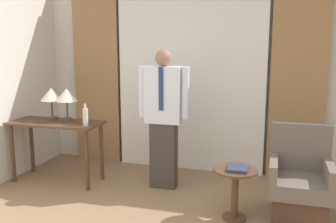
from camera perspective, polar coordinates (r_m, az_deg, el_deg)
wall_back at (r=5.29m, az=3.68°, el=5.84°), size 10.00×0.06×2.70m
curtain_sheer_center at (r=5.17m, az=3.35°, el=5.07°), size 2.05×0.06×2.58m
curtain_drape_left at (r=5.65m, az=-10.81°, el=5.36°), size 0.70×0.06×2.58m
curtain_drape_right at (r=5.05m, az=19.25°, el=4.38°), size 0.70×0.06×2.58m
desk at (r=4.99m, az=-16.65°, el=-2.97°), size 1.18×0.52×0.78m
table_lamp_left at (r=5.06m, az=-17.37°, el=2.35°), size 0.28×0.28×0.42m
table_lamp_right at (r=4.94m, az=-15.21°, el=2.27°), size 0.28×0.28×0.42m
bottle_near_edge at (r=4.65m, az=-12.48°, el=-0.73°), size 0.06×0.06×0.27m
person at (r=4.51m, az=-0.68°, el=-0.42°), size 0.63×0.21×1.70m
armchair at (r=4.17m, az=19.41°, el=-10.39°), size 0.62×0.63×0.93m
side_table at (r=3.90m, az=10.20°, el=-10.98°), size 0.44×0.44×0.53m
book at (r=3.82m, az=10.62°, el=-8.51°), size 0.19×0.23×0.03m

